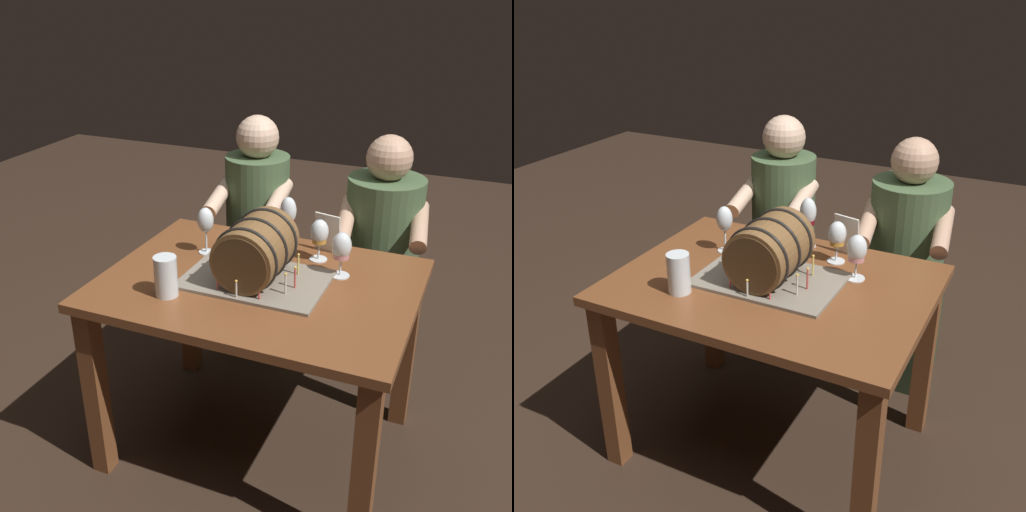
# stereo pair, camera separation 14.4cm
# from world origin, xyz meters

# --- Properties ---
(ground_plane) EXTENTS (8.00, 8.00, 0.00)m
(ground_plane) POSITION_xyz_m (0.00, 0.00, 0.00)
(ground_plane) COLOR #332319
(dining_table) EXTENTS (1.13, 0.85, 0.76)m
(dining_table) POSITION_xyz_m (0.00, 0.00, 0.63)
(dining_table) COLOR brown
(dining_table) RESTS_ON ground
(barrel_cake) EXTENTS (0.51, 0.35, 0.25)m
(barrel_cake) POSITION_xyz_m (-0.01, -0.01, 0.87)
(barrel_cake) COLOR gray
(barrel_cake) RESTS_ON dining_table
(wine_glass_rose) EXTENTS (0.07, 0.07, 0.17)m
(wine_glass_rose) POSITION_xyz_m (0.26, 0.15, 0.87)
(wine_glass_rose) COLOR white
(wine_glass_rose) RESTS_ON dining_table
(wine_glass_empty) EXTENTS (0.07, 0.07, 0.19)m
(wine_glass_empty) POSITION_xyz_m (-0.29, 0.14, 0.89)
(wine_glass_empty) COLOR white
(wine_glass_empty) RESTS_ON dining_table
(wine_glass_red) EXTENTS (0.07, 0.07, 0.21)m
(wine_glass_red) POSITION_xyz_m (-0.01, 0.34, 0.90)
(wine_glass_red) COLOR white
(wine_glass_red) RESTS_ON dining_table
(wine_glass_amber) EXTENTS (0.07, 0.07, 0.17)m
(wine_glass_amber) POSITION_xyz_m (0.15, 0.25, 0.87)
(wine_glass_amber) COLOR white
(wine_glass_amber) RESTS_ON dining_table
(beer_pint) EXTENTS (0.08, 0.08, 0.15)m
(beer_pint) POSITION_xyz_m (-0.26, -0.22, 0.82)
(beer_pint) COLOR white
(beer_pint) RESTS_ON dining_table
(menu_card) EXTENTS (0.11, 0.04, 0.16)m
(menu_card) POSITION_xyz_m (0.15, 0.34, 0.84)
(menu_card) COLOR silver
(menu_card) RESTS_ON dining_table
(person_seated_left) EXTENTS (0.36, 0.46, 1.19)m
(person_seated_left) POSITION_xyz_m (-0.30, 0.71, 0.53)
(person_seated_left) COLOR #2A3A24
(person_seated_left) RESTS_ON ground
(person_seated_right) EXTENTS (0.42, 0.50, 1.16)m
(person_seated_right) POSITION_xyz_m (0.30, 0.71, 0.54)
(person_seated_right) COLOR #2A3A24
(person_seated_right) RESTS_ON ground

